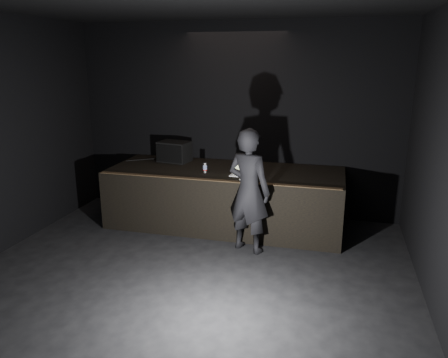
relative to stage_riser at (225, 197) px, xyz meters
The scene contains 11 objects.
ground 2.78m from the stage_riser, 90.00° to the right, with size 7.00×7.00×0.00m, color black.
room_walls 3.13m from the stage_riser, 90.00° to the right, with size 6.10×7.10×3.52m.
stage_riser is the anchor object (origin of this frame).
riser_lip 0.87m from the stage_riser, 90.00° to the right, with size 3.92×0.10×0.01m, color brown.
stage_monitor 1.32m from the stage_riser, 161.40° to the left, with size 0.61×0.49×0.37m.
cable 1.73m from the stage_riser, 166.79° to the left, with size 0.02×0.02×0.82m, color black.
laptop 0.70m from the stage_riser, 39.17° to the right, with size 0.31×0.28×0.21m.
beer_can 0.70m from the stage_riser, 135.16° to the right, with size 0.07×0.07×0.17m.
plastic_cup 0.80m from the stage_riser, 42.59° to the left, with size 0.07×0.07×0.09m, color white.
wii_remote 0.94m from the stage_riser, 55.81° to the right, with size 0.03×0.14×0.03m, color white.
person 1.21m from the stage_riser, 57.48° to the right, with size 0.69×0.45×1.89m, color black.
Camera 1 is at (1.82, -4.31, 2.85)m, focal length 35.00 mm.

